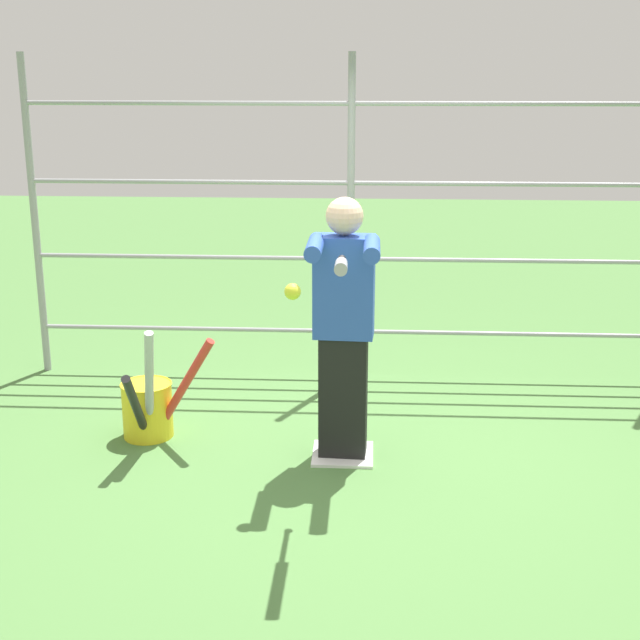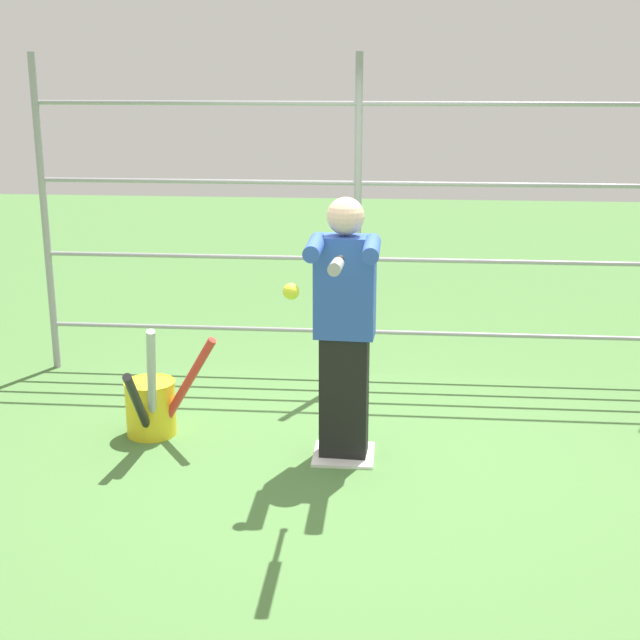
{
  "view_description": "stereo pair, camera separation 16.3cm",
  "coord_description": "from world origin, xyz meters",
  "views": [
    {
      "loc": [
        -0.17,
        5.44,
        2.49
      ],
      "look_at": [
        0.14,
        0.2,
        0.99
      ],
      "focal_mm": 50.0,
      "sensor_mm": 36.0,
      "label": 1
    },
    {
      "loc": [
        -0.33,
        5.43,
        2.49
      ],
      "look_at": [
        0.14,
        0.2,
        0.99
      ],
      "focal_mm": 50.0,
      "sensor_mm": 36.0,
      "label": 2
    }
  ],
  "objects": [
    {
      "name": "softball_in_flight",
      "position": [
        0.28,
        0.51,
        1.25
      ],
      "size": [
        0.1,
        0.1,
        0.1
      ],
      "color": "yellow"
    },
    {
      "name": "bat_bucket",
      "position": [
        1.35,
        -0.22,
        0.23
      ],
      "size": [
        0.71,
        0.76,
        0.88
      ],
      "color": "yellow",
      "rests_on": "ground"
    },
    {
      "name": "fence_backstop",
      "position": [
        0.0,
        -1.6,
        1.3
      ],
      "size": [
        5.21,
        0.06,
        2.6
      ],
      "color": "#939399",
      "rests_on": "ground"
    },
    {
      "name": "baseball_bat_swinging",
      "position": [
        -0.01,
        0.94,
        1.5
      ],
      "size": [
        0.08,
        0.81,
        0.17
      ],
      "color": "black"
    },
    {
      "name": "batter",
      "position": [
        0.0,
        0.02,
        0.93
      ],
      "size": [
        0.44,
        0.59,
        1.72
      ],
      "color": "black",
      "rests_on": "ground"
    },
    {
      "name": "ground_plane",
      "position": [
        0.0,
        0.0,
        0.0
      ],
      "size": [
        24.0,
        24.0,
        0.0
      ],
      "primitive_type": "plane",
      "color": "#4C7A3D"
    },
    {
      "name": "home_plate",
      "position": [
        0.0,
        0.0,
        0.01
      ],
      "size": [
        0.4,
        0.4,
        0.02
      ],
      "color": "white",
      "rests_on": "ground"
    }
  ]
}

